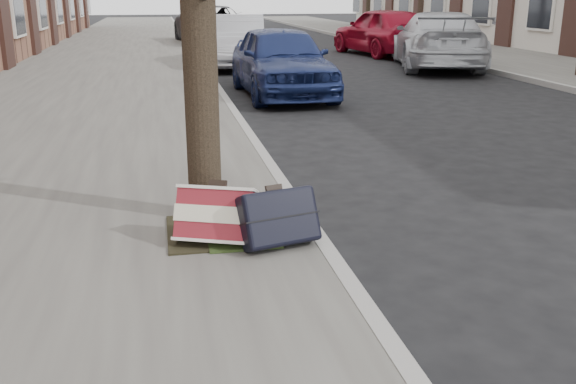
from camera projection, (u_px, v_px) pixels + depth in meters
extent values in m
plane|color=black|center=(528.00, 289.00, 4.43)|extent=(120.00, 120.00, 0.00)
cube|color=slate|center=(112.00, 64.00, 17.77)|extent=(5.00, 70.00, 0.12)
cube|color=slate|center=(493.00, 57.00, 19.91)|extent=(4.00, 70.00, 0.12)
cube|color=black|center=(221.00, 231.00, 5.14)|extent=(0.85, 0.85, 0.02)
cube|color=maroon|center=(216.00, 216.00, 4.83)|extent=(0.66, 0.51, 0.45)
cube|color=black|center=(279.00, 217.00, 4.78)|extent=(0.66, 0.48, 0.46)
imported|color=navy|center=(281.00, 61.00, 12.53)|extent=(1.71, 4.06, 1.37)
imported|color=#ACAEB4|center=(237.00, 41.00, 17.46)|extent=(2.00, 4.36, 1.39)
imported|color=#313136|center=(214.00, 26.00, 24.70)|extent=(3.02, 5.58, 1.49)
imported|color=#B0B2B8|center=(437.00, 40.00, 17.15)|extent=(3.34, 5.49, 1.49)
imported|color=maroon|center=(383.00, 31.00, 20.77)|extent=(2.49, 4.75, 1.54)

